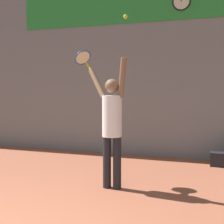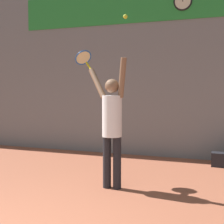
% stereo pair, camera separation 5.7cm
% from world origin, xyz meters
% --- Properties ---
extents(back_wall, '(18.00, 0.10, 5.00)m').
position_xyz_m(back_wall, '(0.00, 5.44, 2.50)').
color(back_wall, slate).
rests_on(back_wall, ground_plane).
extents(sponsor_banner, '(5.35, 0.02, 0.78)m').
position_xyz_m(sponsor_banner, '(0.00, 5.38, 3.52)').
color(sponsor_banner, '#288C38').
extents(scoreboard_clock, '(0.41, 0.04, 0.41)m').
position_xyz_m(scoreboard_clock, '(1.33, 5.36, 3.52)').
color(scoreboard_clock, beige).
extents(tennis_player, '(0.79, 0.48, 2.07)m').
position_xyz_m(tennis_player, '(0.56, 2.82, 1.07)').
color(tennis_player, black).
rests_on(tennis_player, ground_plane).
extents(tennis_racket, '(0.42, 0.37, 0.37)m').
position_xyz_m(tennis_racket, '(-0.11, 3.24, 2.12)').
color(tennis_racket, yellow).
extents(tennis_ball, '(0.07, 0.07, 0.07)m').
position_xyz_m(tennis_ball, '(0.82, 2.69, 2.65)').
color(tennis_ball, '#CCDB2D').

